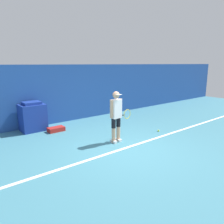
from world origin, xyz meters
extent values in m
plane|color=teal|center=(0.00, 0.00, 0.00)|extent=(24.00, 24.00, 0.00)
cube|color=#234C99|center=(0.00, 4.04, 1.21)|extent=(24.00, 0.10, 2.43)
cube|color=white|center=(0.00, 0.08, 0.01)|extent=(21.60, 0.10, 0.01)
cylinder|color=tan|center=(0.07, 0.67, 0.25)|extent=(0.12, 0.12, 0.49)
cylinder|color=black|center=(0.07, 0.67, 0.64)|extent=(0.14, 0.14, 0.30)
cube|color=white|center=(0.07, 0.67, 0.04)|extent=(0.10, 0.24, 0.08)
cylinder|color=tan|center=(0.29, 0.69, 0.25)|extent=(0.12, 0.12, 0.49)
cylinder|color=black|center=(0.29, 0.69, 0.64)|extent=(0.14, 0.14, 0.30)
cube|color=white|center=(0.29, 0.69, 0.04)|extent=(0.10, 0.24, 0.08)
cube|color=white|center=(0.18, 0.68, 1.09)|extent=(0.36, 0.23, 0.59)
sphere|color=tan|center=(0.18, 0.68, 1.52)|extent=(0.22, 0.22, 0.22)
cube|color=white|center=(0.19, 0.58, 1.54)|extent=(0.19, 0.14, 0.02)
cylinder|color=tan|center=(-0.01, 0.66, 1.11)|extent=(0.09, 0.09, 0.55)
cylinder|color=tan|center=(0.38, 0.70, 1.11)|extent=(0.09, 0.09, 0.55)
cylinder|color=black|center=(0.47, 0.71, 0.83)|extent=(0.18, 0.05, 0.03)
torus|color=yellow|center=(0.71, 0.73, 0.83)|extent=(0.33, 0.05, 0.33)
sphere|color=#D1E533|center=(2.11, 0.51, 0.03)|extent=(0.07, 0.07, 0.07)
cube|color=navy|center=(-1.43, 3.58, 0.50)|extent=(0.88, 0.71, 1.00)
cube|color=navy|center=(-1.43, 3.58, 1.05)|extent=(0.62, 0.50, 0.10)
cube|color=#B2231E|center=(-0.83, 2.93, 0.08)|extent=(0.60, 0.34, 0.16)
camera|label=1|loc=(-4.11, -4.41, 2.47)|focal=35.00mm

